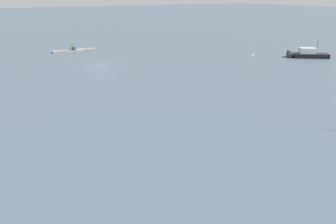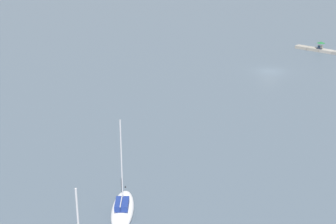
{
  "view_description": "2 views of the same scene",
  "coord_description": "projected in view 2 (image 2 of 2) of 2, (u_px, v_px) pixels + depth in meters",
  "views": [
    {
      "loc": [
        19.62,
        59.11,
        12.6
      ],
      "look_at": [
        4.5,
        32.33,
        1.88
      ],
      "focal_mm": 37.21,
      "sensor_mm": 36.0,
      "label": 1
    },
    {
      "loc": [
        -37.78,
        66.35,
        20.88
      ],
      "look_at": [
        -3.35,
        27.45,
        1.72
      ],
      "focal_mm": 53.83,
      "sensor_mm": 36.0,
      "label": 2
    }
  ],
  "objects": [
    {
      "name": "seawall_pier",
      "position": [
        321.0,
        50.0,
        89.43
      ],
      "size": [
        9.38,
        1.44,
        0.51
      ],
      "color": "gray",
      "rests_on": "ground_plane"
    },
    {
      "name": "umbrella_open_green",
      "position": [
        321.0,
        42.0,
        89.04
      ],
      "size": [
        1.41,
        1.41,
        1.3
      ],
      "color": "black",
      "rests_on": "seawall_pier"
    },
    {
      "name": "person_seated_blue_right",
      "position": [
        319.0,
        47.0,
        89.4
      ],
      "size": [
        0.45,
        0.64,
        0.73
      ],
      "rotation": [
        0.0,
        0.0,
        -0.12
      ],
      "color": "#1E2333",
      "rests_on": "seawall_pier"
    },
    {
      "name": "ground_plane",
      "position": [
        270.0,
        71.0,
        77.33
      ],
      "size": [
        500.0,
        500.0,
        0.0
      ],
      "primitive_type": "plane",
      "color": "#475666"
    },
    {
      "name": "person_seated_grey_left",
      "position": [
        321.0,
        48.0,
        89.04
      ],
      "size": [
        0.45,
        0.64,
        0.73
      ],
      "rotation": [
        0.0,
        0.0,
        -0.12
      ],
      "color": "#1E2333",
      "rests_on": "seawall_pier"
    },
    {
      "name": "sailboat_white_far",
      "position": [
        123.0,
        210.0,
        38.95
      ],
      "size": [
        5.19,
        5.6,
        7.87
      ],
      "rotation": [
        0.0,
        0.0,
        3.86
      ],
      "color": "silver",
      "rests_on": "ground_plane"
    }
  ]
}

